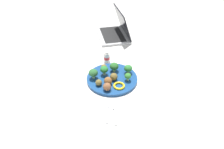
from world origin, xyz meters
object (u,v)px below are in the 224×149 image
Objects in this scene: broccoli_floret_near_rim at (104,70)px; pepper_ring_near_rim at (119,86)px; fork at (107,111)px; meatball_front_right at (99,83)px; plate at (112,78)px; broccoli_floret_back_left at (114,66)px; broccoli_floret_mid_right at (128,69)px; napkin at (111,113)px; meatball_center at (108,81)px; meatball_back_left at (104,67)px; knife at (115,111)px; broccoli_floret_back_right at (93,73)px; yogurt_bottle at (107,57)px; meatball_mid_left at (107,87)px; laptop at (115,31)px; broccoli_floret_center at (128,76)px; meatball_back_right at (114,77)px.

broccoli_floret_near_rim is 0.13m from pepper_ring_near_rim.
meatball_front_right is at bearing 11.83° from fork.
pepper_ring_near_rim is at bearing -157.75° from plate.
fork is at bearing 170.92° from plate.
broccoli_floret_near_rim is (-0.03, 0.06, 0.00)m from broccoli_floret_back_left.
napkin is at bearing 157.88° from broccoli_floret_mid_right.
meatball_center is at bearing -4.18° from fork.
plate is at bearing -151.40° from meatball_back_left.
broccoli_floret_near_rim is 0.32× the size of napkin.
knife is (-0.18, -0.02, -0.03)m from meatball_center.
broccoli_floret_back_right is 0.92× the size of pepper_ring_near_rim.
meatball_center is at bearing 179.42° from yogurt_bottle.
broccoli_floret_back_left reaches higher than broccoli_floret_mid_right.
broccoli_floret_back_right is (-0.00, 0.10, 0.04)m from plate.
knife is (-0.00, -0.04, -0.00)m from fork.
fork is (-0.18, 0.01, -0.03)m from meatball_center.
fork reaches higher than napkin.
meatball_front_right is 0.82× the size of meatball_mid_left.
broccoli_floret_back_right is at bearing 92.09° from plate.
broccoli_floret_mid_right is at bearing -28.24° from pepper_ring_near_rim.
broccoli_floret_back_right is 0.57m from laptop.
plate is at bearing -50.22° from meatball_front_right.
meatball_back_left is 0.32m from knife.
meatball_front_right is 0.62m from laptop.
laptop is at bearing -4.79° from broccoli_floret_back_left.
broccoli_floret_center reaches higher than meatball_back_right.
plate is at bearing -123.55° from broccoli_floret_near_rim.
meatball_back_right is at bearing -43.42° from meatball_center.
broccoli_floret_near_rim is 0.10m from meatball_front_right.
meatball_mid_left is 0.14m from fork.
fork is at bearing 84.75° from knife.
fork is (-0.23, 0.04, -0.00)m from plate.
broccoli_floret_back_right is 1.66× the size of meatball_front_right.
broccoli_floret_center is at bearing 171.30° from broccoli_floret_mid_right.
broccoli_floret_back_left is 0.15× the size of laptop.
yogurt_bottle is (0.19, -0.08, -0.02)m from broccoli_floret_back_right.
napkin is (-0.24, 0.02, -0.01)m from plate.
broccoli_floret_near_rim reaches higher than broccoli_floret_mid_right.
pepper_ring_near_rim is 0.85× the size of yogurt_bottle.
fork is at bearing -168.17° from meatball_front_right.
pepper_ring_near_rim is 0.27m from yogurt_bottle.
laptop is at bearing -7.66° from meatball_center.
meatball_front_right is 0.80× the size of meatball_center.
plate is at bearing -87.91° from broccoli_floret_back_right.
meatball_mid_left is at bearing -133.19° from meatball_front_right.
broccoli_floret_center is at bearing -78.97° from meatball_front_right.
meatball_back_left is at bearing 28.60° from plate.
broccoli_floret_back_right reaches higher than meatball_mid_left.
broccoli_floret_back_left is at bearing -10.32° from fork.
meatball_center is (-0.09, 0.12, -0.01)m from broccoli_floret_mid_right.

